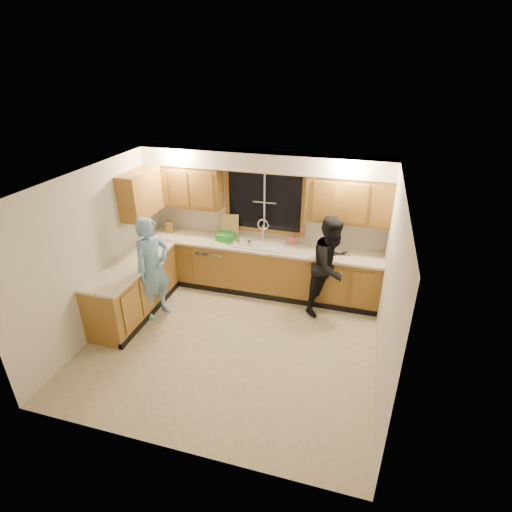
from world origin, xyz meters
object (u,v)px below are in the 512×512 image
at_px(dish_crate, 226,237).
at_px(soap_bottle, 292,239).
at_px(woman, 331,266).
at_px(sink, 260,247).
at_px(stove, 114,307).
at_px(man, 153,269).
at_px(knife_block, 170,227).
at_px(dishwasher, 216,264).
at_px(bowl, 328,251).

relative_size(dish_crate, soap_bottle, 1.36).
relative_size(woman, dish_crate, 6.09).
distance_m(sink, dish_crate, 0.65).
relative_size(stove, soap_bottle, 4.42).
xyz_separation_m(man, knife_block, (-0.33, 1.27, 0.18)).
bearing_deg(stove, dish_crate, 57.80).
relative_size(man, woman, 1.02).
distance_m(man, soap_bottle, 2.41).
bearing_deg(stove, sink, 45.39).
distance_m(dishwasher, bowl, 2.11).
distance_m(sink, woman, 1.32).
bearing_deg(man, dishwasher, -2.81).
height_order(stove, bowl, bowl).
bearing_deg(sink, woman, -13.98).
xyz_separation_m(dish_crate, bowl, (1.83, -0.01, -0.04)).
relative_size(stove, bowl, 4.30).
bearing_deg(bowl, dishwasher, -179.58).
bearing_deg(soap_bottle, woman, -33.56).
bearing_deg(dishwasher, sink, 0.99).
relative_size(man, knife_block, 7.55).
distance_m(dish_crate, bowl, 1.83).
relative_size(sink, man, 0.50).
height_order(stove, soap_bottle, soap_bottle).
relative_size(sink, knife_block, 3.78).
bearing_deg(dishwasher, bowl, 0.42).
height_order(knife_block, soap_bottle, knife_block).
distance_m(man, dish_crate, 1.46).
bearing_deg(woman, sink, 111.34).
bearing_deg(soap_bottle, dish_crate, -172.28).
bearing_deg(woman, knife_block, 118.36).
distance_m(stove, knife_block, 1.97).
xyz_separation_m(stove, knife_block, (0.05, 1.88, 0.58)).
bearing_deg(soap_bottle, sink, -162.32).
bearing_deg(sink, dish_crate, 178.97).
height_order(woman, knife_block, woman).
bearing_deg(bowl, sink, -179.99).
xyz_separation_m(sink, stove, (-1.80, -1.82, -0.41)).
bearing_deg(soap_bottle, man, -144.71).
bearing_deg(knife_block, woman, -22.48).
relative_size(sink, dishwasher, 1.05).
bearing_deg(soap_bottle, bowl, -14.85).
distance_m(sink, man, 1.88).
xyz_separation_m(man, woman, (2.70, 0.90, -0.02)).
bearing_deg(man, stove, 170.99).
distance_m(stove, dish_crate, 2.23).
bearing_deg(knife_block, sink, -17.22).
height_order(dishwasher, woman, woman).
relative_size(dishwasher, dish_crate, 2.96).
relative_size(woman, bowl, 8.06).
bearing_deg(sink, knife_block, 178.32).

